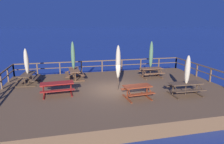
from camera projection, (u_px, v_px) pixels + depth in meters
ground_plane at (114, 99)px, 13.46m from camera, size 600.00×600.00×0.00m
wooden_deck at (114, 94)px, 13.37m from camera, size 15.22×10.13×0.76m
railing_waterside_far at (102, 64)px, 17.75m from camera, size 15.02×0.10×1.09m
railing_side_right at (211, 73)px, 14.69m from camera, size 0.10×9.93×1.09m
picnic_table_mid_left at (185, 86)px, 12.08m from camera, size 2.01×1.40×0.78m
picnic_table_mid_centre at (151, 71)px, 16.11m from camera, size 1.86×1.48×0.78m
picnic_table_front_left at (74, 72)px, 15.47m from camera, size 1.51×1.87×0.78m
picnic_table_back_right at (28, 76)px, 14.30m from camera, size 1.58×2.02×0.78m
picnic_table_back_left at (57, 86)px, 12.10m from camera, size 2.08×1.53×0.78m
picnic_table_mid_right at (137, 89)px, 11.53m from camera, size 1.74×1.52×0.78m
patio_umbrella_tall_mid_left at (187, 70)px, 11.81m from camera, size 0.32×0.32×2.49m
patio_umbrella_tall_mid_right at (151, 55)px, 15.81m from camera, size 0.32×0.32×2.95m
patio_umbrella_tall_back_right at (73, 56)px, 15.17m from camera, size 0.32×0.32×2.99m
patio_umbrella_short_back at (26, 62)px, 14.10m from camera, size 0.32×0.32×2.60m
patio_umbrella_tall_back_left at (118, 62)px, 12.56m from camera, size 0.32×0.32×2.99m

